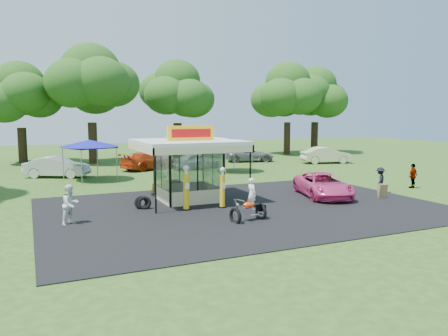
{
  "coord_description": "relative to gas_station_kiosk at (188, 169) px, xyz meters",
  "views": [
    {
      "loc": [
        -10.02,
        -17.66,
        4.69
      ],
      "look_at": [
        -0.26,
        4.0,
        1.86
      ],
      "focal_mm": 35.0,
      "sensor_mm": 36.0,
      "label": 1
    }
  ],
  "objects": [
    {
      "name": "ground",
      "position": [
        2.0,
        -4.99,
        -1.78
      ],
      "size": [
        120.0,
        120.0,
        0.0
      ],
      "primitive_type": "plane",
      "color": "#254B17",
      "rests_on": "ground"
    },
    {
      "name": "asphalt_apron",
      "position": [
        2.0,
        -2.99,
        -1.76
      ],
      "size": [
        20.0,
        14.0,
        0.04
      ],
      "primitive_type": "cube",
      "color": "black",
      "rests_on": "ground"
    },
    {
      "name": "gas_station_kiosk",
      "position": [
        0.0,
        0.0,
        0.0
      ],
      "size": [
        5.4,
        5.4,
        4.18
      ],
      "color": "white",
      "rests_on": "ground"
    },
    {
      "name": "gas_pump_left",
      "position": [
        -0.96,
        -2.41,
        -0.68
      ],
      "size": [
        0.43,
        0.43,
        2.3
      ],
      "color": "black",
      "rests_on": "ground"
    },
    {
      "name": "gas_pump_right",
      "position": [
        0.92,
        -2.61,
        -0.76
      ],
      "size": [
        0.4,
        0.4,
        2.13
      ],
      "color": "black",
      "rests_on": "ground"
    },
    {
      "name": "motorcycle",
      "position": [
        0.96,
        -5.62,
        -0.99
      ],
      "size": [
        1.78,
        1.08,
        2.03
      ],
      "rotation": [
        0.0,
        0.0,
        0.18
      ],
      "color": "black",
      "rests_on": "ground"
    },
    {
      "name": "spare_tires",
      "position": [
        -2.87,
        -1.26,
        -1.44
      ],
      "size": [
        0.86,
        0.6,
        0.71
      ],
      "rotation": [
        0.0,
        0.0,
        -0.25
      ],
      "color": "black",
      "rests_on": "ground"
    },
    {
      "name": "a_frame_sign",
      "position": [
        10.31,
        -3.98,
        -1.36
      ],
      "size": [
        0.51,
        0.54,
        0.84
      ],
      "rotation": [
        0.0,
        0.0,
        -0.29
      ],
      "color": "#593819",
      "rests_on": "ground"
    },
    {
      "name": "kiosk_car",
      "position": [
        -0.0,
        2.21,
        -1.3
      ],
      "size": [
        2.82,
        1.13,
        0.96
      ],
      "primitive_type": "imported",
      "rotation": [
        0.0,
        0.0,
        1.57
      ],
      "color": "yellow",
      "rests_on": "ground"
    },
    {
      "name": "pink_sedan",
      "position": [
        7.51,
        -2.19,
        -1.08
      ],
      "size": [
        3.66,
        5.49,
        1.4
      ],
      "primitive_type": "imported",
      "rotation": [
        0.0,
        0.0,
        -0.29
      ],
      "color": "#E03C85",
      "rests_on": "ground"
    },
    {
      "name": "spectator_west",
      "position": [
        -6.46,
        -3.0,
        -0.9
      ],
      "size": [
        1.09,
        1.06,
        1.76
      ],
      "primitive_type": "imported",
      "rotation": [
        0.0,
        0.0,
        0.69
      ],
      "color": "white",
      "rests_on": "ground"
    },
    {
      "name": "spectator_east_a",
      "position": [
        11.5,
        -2.56,
        -0.98
      ],
      "size": [
        1.18,
        1.09,
        1.6
      ],
      "primitive_type": "imported",
      "rotation": [
        0.0,
        0.0,
        3.77
      ],
      "color": "black",
      "rests_on": "ground"
    },
    {
      "name": "spectator_east_b",
      "position": [
        14.86,
        -1.99,
        -0.98
      ],
      "size": [
        1.02,
        0.62,
        1.61
      ],
      "primitive_type": "imported",
      "rotation": [
        0.0,
        0.0,
        3.4
      ],
      "color": "gray",
      "rests_on": "ground"
    },
    {
      "name": "bg_car_a",
      "position": [
        -6.05,
        12.94,
        -0.99
      ],
      "size": [
        5.07,
        3.73,
        1.59
      ],
      "primitive_type": "imported",
      "rotation": [
        0.0,
        0.0,
        1.09
      ],
      "color": "silver",
      "rests_on": "ground"
    },
    {
      "name": "bg_car_b",
      "position": [
        1.68,
        14.91,
        -1.01
      ],
      "size": [
        5.78,
        4.19,
        1.55
      ],
      "primitive_type": "imported",
      "rotation": [
        0.0,
        0.0,
        1.99
      ],
      "color": "#BD340E",
      "rests_on": "ground"
    },
    {
      "name": "bg_car_c",
      "position": [
        5.66,
        13.55,
        -1.05
      ],
      "size": [
        4.52,
        2.43,
        1.46
      ],
      "primitive_type": "imported",
      "rotation": [
        0.0,
        0.0,
        1.74
      ],
      "color": "#AEAEB3",
      "rests_on": "ground"
    },
    {
      "name": "bg_car_d",
      "position": [
        12.86,
        17.21,
        -1.1
      ],
      "size": [
        5.35,
        3.43,
        1.37
      ],
      "primitive_type": "imported",
      "rotation": [
        0.0,
        0.0,
        1.32
      ],
      "color": "slate",
      "rests_on": "ground"
    },
    {
      "name": "bg_car_e",
      "position": [
        19.1,
        12.65,
        -0.96
      ],
      "size": [
        5.25,
        2.89,
        1.64
      ],
      "primitive_type": "imported",
      "rotation": [
        0.0,
        0.0,
        1.32
      ],
      "color": "beige",
      "rests_on": "ground"
    },
    {
      "name": "tent_west",
      "position": [
        -3.95,
        10.22,
        0.92
      ],
      "size": [
        4.27,
        4.27,
        2.99
      ],
      "rotation": [
        0.0,
        0.0,
        0.37
      ],
      "color": "gray",
      "rests_on": "ground"
    },
    {
      "name": "tent_east",
      "position": [
        7.49,
        10.53,
        0.82
      ],
      "size": [
        4.12,
        4.12,
        2.88
      ],
      "rotation": [
        0.0,
        0.0,
        0.15
      ],
      "color": "gray",
      "rests_on": "ground"
    },
    {
      "name": "oak_far_b",
      "position": [
        -8.5,
        24.98,
        4.48
      ],
      "size": [
        8.22,
        8.22,
        9.81
      ],
      "color": "black",
      "rests_on": "ground"
    },
    {
      "name": "oak_far_c",
      "position": [
        -2.1,
        22.26,
        5.51
      ],
      "size": [
        9.75,
        9.75,
        11.49
      ],
      "color": "black",
      "rests_on": "ground"
    },
    {
      "name": "oak_far_d",
      "position": [
        7.82,
        25.51,
        5.11
      ],
      "size": [
        9.08,
        9.08,
        10.81
      ],
      "color": "black",
      "rests_on": "ground"
    },
    {
      "name": "oak_far_e",
      "position": [
        20.99,
        22.91,
        5.2
      ],
      "size": [
        9.19,
        9.19,
        10.94
      ],
      "color": "black",
      "rests_on": "ground"
    },
    {
      "name": "oak_far_f",
      "position": [
        25.46,
        23.48,
        5.07
      ],
      "size": [
        8.86,
        8.86,
        10.68
      ],
      "color": "black",
      "rests_on": "ground"
    }
  ]
}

